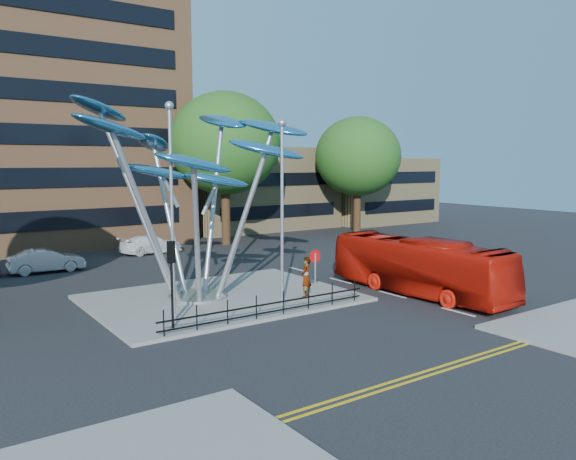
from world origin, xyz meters
TOP-DOWN VIEW (x-y plane):
  - ground at (0.00, 0.00)m, footprint 120.00×120.00m
  - traffic_island at (-1.00, 6.00)m, footprint 12.00×9.00m
  - double_yellow_near at (0.00, -6.00)m, footprint 40.00×0.12m
  - double_yellow_far at (0.00, -6.30)m, footprint 40.00×0.12m
  - brick_tower at (-6.00, 32.00)m, footprint 25.00×15.00m
  - low_building_near at (16.00, 30.00)m, footprint 15.00×8.00m
  - low_building_far at (30.00, 28.00)m, footprint 12.00×8.00m
  - tree_right at (8.00, 22.00)m, footprint 8.80×8.80m
  - tree_far at (22.00, 22.00)m, footprint 8.00×8.00m
  - leaf_sculpture at (-2.07, 6.68)m, footprint 12.72×9.54m
  - street_lamp_left at (-4.50, 3.50)m, footprint 0.36×0.36m
  - street_lamp_right at (0.50, 3.00)m, footprint 0.36×0.36m
  - traffic_light_island at (-5.00, 2.50)m, footprint 0.28×0.18m
  - no_entry_sign_island at (2.00, 2.52)m, footprint 0.60×0.10m
  - pedestrian_railing_front at (-1.00, 1.70)m, footprint 10.00×0.06m
  - red_bus at (7.64, 1.35)m, footprint 2.55×10.22m
  - pedestrian at (2.30, 3.61)m, footprint 0.85×0.79m
  - parked_car_mid at (-6.42, 18.00)m, footprint 4.34×1.61m
  - parked_car_right at (1.40, 21.18)m, footprint 4.75×2.32m

SIDE VIEW (x-z plane):
  - ground at x=0.00m, z-range 0.00..0.00m
  - double_yellow_near at x=0.00m, z-range 0.00..0.01m
  - double_yellow_far at x=0.00m, z-range 0.00..0.01m
  - traffic_island at x=-1.00m, z-range 0.00..0.15m
  - pedestrian_railing_front at x=-1.00m, z-range 0.05..1.05m
  - parked_car_right at x=1.40m, z-range 0.00..1.33m
  - parked_car_mid at x=-6.42m, z-range 0.00..1.42m
  - pedestrian at x=2.30m, z-range 0.15..2.10m
  - red_bus at x=7.64m, z-range 0.00..2.84m
  - no_entry_sign_island at x=2.00m, z-range 0.59..3.04m
  - traffic_light_island at x=-5.00m, z-range 0.90..4.33m
  - low_building_far at x=30.00m, z-range 0.00..7.00m
  - low_building_near at x=16.00m, z-range 0.00..8.00m
  - street_lamp_right at x=0.50m, z-range 0.94..9.24m
  - street_lamp_left at x=-4.50m, z-range 0.96..9.76m
  - leaf_sculpture at x=-2.07m, z-range 2.12..11.63m
  - tree_far at x=22.00m, z-range 1.70..12.51m
  - tree_right at x=8.00m, z-range 1.98..14.09m
  - brick_tower at x=-6.00m, z-range 0.00..30.00m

